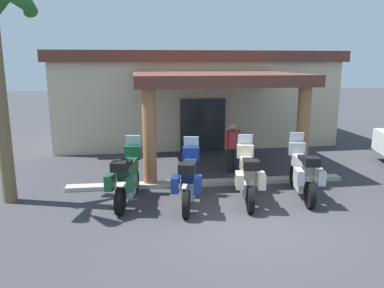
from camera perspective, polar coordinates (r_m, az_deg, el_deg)
The scene contains 8 objects.
ground_plane at distance 8.82m, azimuth 8.91°, elevation -11.65°, with size 80.00×80.00×0.00m, color #38383D.
motel_building at distance 17.35m, azimuth 0.20°, elevation 7.31°, with size 12.18×9.98×3.95m.
motorcycle_green at distance 9.77m, azimuth -9.72°, elevation -4.89°, with size 0.90×2.19×1.61m.
motorcycle_blue at distance 9.48m, azimuth -0.49°, elevation -5.24°, with size 0.90×2.19×1.61m.
motorcycle_cream at distance 9.86m, azimuth 8.32°, elevation -4.67°, with size 0.85×2.20×1.61m.
motorcycle_silver at distance 10.46m, azimuth 16.27°, elevation -4.05°, with size 0.83×2.21×1.61m.
pedestrian at distance 12.28m, azimuth 6.07°, elevation -0.03°, with size 0.53×0.32×1.64m.
curb_strip at distance 11.25m, azimuth 2.44°, elevation -5.80°, with size 8.11×0.36×0.12m, color #ADA89E.
Camera 1 is at (-2.35, -7.71, 3.57)m, focal length 35.60 mm.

